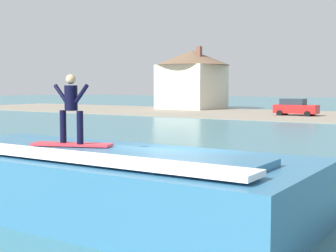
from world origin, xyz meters
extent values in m
plane|color=#3B6F7B|center=(0.00, 0.00, 0.00)|extent=(260.00, 260.00, 0.00)
cube|color=teal|center=(-1.53, -1.19, 0.74)|extent=(10.92, 4.51, 1.49)
cube|color=teal|center=(-1.53, -1.76, 1.57)|extent=(9.28, 2.03, 0.17)
cube|color=white|center=(-1.53, -2.66, 1.61)|extent=(9.83, 0.81, 0.12)
cube|color=#D8333F|center=(-1.97, -1.60, 1.70)|extent=(2.05, 1.20, 0.06)
cube|color=black|center=(-1.97, -1.60, 1.73)|extent=(1.74, 0.71, 0.01)
cylinder|color=black|center=(-2.22, -1.64, 2.14)|extent=(0.16, 0.16, 0.81)
cylinder|color=black|center=(-1.65, -1.64, 2.14)|extent=(0.16, 0.16, 0.81)
cylinder|color=black|center=(-1.94, -1.64, 2.86)|extent=(0.32, 0.32, 0.62)
sphere|color=tan|center=(-1.94, -1.64, 3.32)|extent=(0.24, 0.24, 0.24)
cylinder|color=black|center=(-2.28, -1.64, 2.97)|extent=(0.45, 0.10, 0.47)
cylinder|color=black|center=(-1.59, -1.64, 2.97)|extent=(0.45, 0.10, 0.47)
cube|color=red|center=(-9.61, 39.50, 0.77)|extent=(4.51, 1.75, 0.90)
cube|color=#262D38|center=(-9.95, 39.50, 1.54)|extent=(2.48, 1.58, 0.64)
cylinder|color=black|center=(-8.15, 40.43, 0.32)|extent=(0.64, 0.22, 0.64)
cylinder|color=black|center=(-8.15, 38.58, 0.32)|extent=(0.64, 0.22, 0.64)
cylinder|color=black|center=(-11.08, 40.43, 0.32)|extent=(0.64, 0.22, 0.64)
cylinder|color=black|center=(-11.08, 38.58, 0.32)|extent=(0.64, 0.22, 0.64)
cube|color=beige|center=(-26.93, 47.56, 3.03)|extent=(7.12, 8.35, 6.06)
cone|color=brown|center=(-26.93, 47.56, 7.08)|extent=(10.36, 10.36, 2.05)
cube|color=brown|center=(-25.15, 46.31, 7.58)|extent=(0.60, 0.60, 1.80)
camera|label=1|loc=(6.49, -10.27, 3.14)|focal=51.36mm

